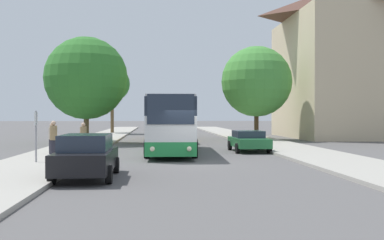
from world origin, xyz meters
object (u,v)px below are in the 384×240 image
Objects in this scene: pedestrian_waiting_far at (52,138)px; parked_car_left_curb at (87,156)px; tree_left_near at (112,84)px; bus_front at (171,124)px; tree_right_near at (256,82)px; tree_left_far at (86,78)px; parked_car_right_near at (249,140)px; pedestrian_waiting_near at (83,138)px; pedestrian_walking_back at (54,139)px; bus_stop_sign at (36,130)px; bus_middle at (164,121)px.

parked_car_left_curb is at bearing -149.54° from pedestrian_waiting_far.
tree_left_near is (0.33, 29.69, 5.02)m from pedestrian_waiting_far.
bus_front is 15.83m from tree_right_near.
tree_left_far is (-6.43, 9.20, 3.42)m from bus_front.
pedestrian_waiting_far is (-11.41, -2.46, 0.30)m from parked_car_right_near.
bus_front is at bearing -121.77° from tree_right_near.
pedestrian_waiting_near is (-1.55, 8.84, 0.20)m from parked_car_left_curb.
tree_right_near is at bearing -45.73° from tree_left_near.
pedestrian_walking_back is at bearing -87.95° from pedestrian_waiting_near.
tree_left_far reaches higher than bus_stop_sign.
pedestrian_waiting_near is 20.22m from tree_right_near.
parked_car_left_curb is at bearing -115.80° from tree_right_near.
parked_car_left_curb is at bearing -96.13° from bus_middle.
bus_stop_sign is (-6.29, -6.14, -0.17)m from bus_front.
tree_left_near is at bearing 89.45° from tree_left_far.
tree_left_near reaches higher than bus_front.
parked_car_right_near is (4.83, 0.62, -1.07)m from bus_front.
parked_car_left_curb is 2.68× the size of pedestrian_waiting_far.
tree_left_far reaches higher than pedestrian_waiting_far.
parked_car_right_near is at bearing -67.86° from tree_left_near.
tree_right_near is (14.37, -14.74, -0.71)m from tree_left_near.
pedestrian_waiting_near is at bearing -158.32° from bus_front.
tree_left_far is at bearing 9.42° from pedestrian_waiting_far.
pedestrian_waiting_far is 0.91× the size of pedestrian_walking_back.
bus_middle reaches higher than bus_stop_sign.
pedestrian_waiting_near is (-4.89, -1.76, -0.75)m from bus_front.
bus_stop_sign is at bearing -105.96° from bus_middle.
bus_middle is 13.81m from parked_car_right_near.
tree_left_near reaches higher than pedestrian_walking_back.
parked_car_right_near is at bearing -104.75° from tree_right_near.
bus_middle is at bearing 177.76° from tree_right_near.
parked_car_right_near is 29.88m from tree_left_near.
parked_car_right_near is 11.67m from pedestrian_waiting_far.
pedestrian_waiting_far is at bearing -90.64° from tree_left_near.
bus_stop_sign is 15.75m from tree_left_far.
pedestrian_walking_back is at bearing -88.13° from tree_left_far.
pedestrian_walking_back reaches higher than parked_car_left_curb.
tree_left_near reaches higher than pedestrian_waiting_far.
tree_left_far reaches higher than pedestrian_waiting_near.
bus_middle is 15.93m from pedestrian_waiting_near.
pedestrian_waiting_near reaches higher than parked_car_left_curb.
tree_right_near reaches higher than pedestrian_walking_back.
bus_middle reaches higher than pedestrian_walking_back.
bus_front reaches higher than bus_stop_sign.
parked_car_right_near is (5.02, -12.82, -1.06)m from bus_middle.
tree_left_near is (-0.25, 31.85, 4.93)m from pedestrian_walking_back.
bus_stop_sign is (-6.10, -19.58, -0.17)m from bus_middle.
bus_front is 11.16m from parked_car_left_curb.
tree_left_far is (-3.09, 19.80, 4.37)m from parked_car_left_curb.
parked_car_left_curb is 1.08× the size of parked_car_right_near.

